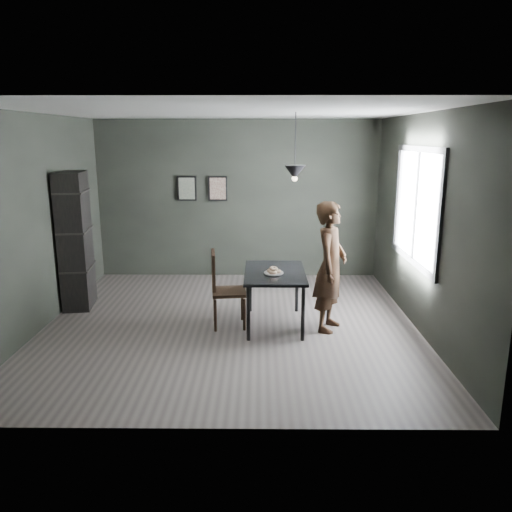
{
  "coord_description": "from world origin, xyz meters",
  "views": [
    {
      "loc": [
        0.41,
        -6.4,
        2.5
      ],
      "look_at": [
        0.35,
        0.05,
        0.95
      ],
      "focal_mm": 35.0,
      "sensor_mm": 36.0,
      "label": 1
    }
  ],
  "objects_px": {
    "wood_chair": "(222,284)",
    "shelf_unit": "(75,241)",
    "cafe_table": "(275,277)",
    "woman": "(330,267)",
    "pendant_lamp": "(295,172)",
    "white_plate": "(274,273)"
  },
  "relations": [
    {
      "from": "white_plate",
      "to": "woman",
      "type": "height_order",
      "value": "woman"
    },
    {
      "from": "cafe_table",
      "to": "pendant_lamp",
      "type": "distance_m",
      "value": 1.41
    },
    {
      "from": "cafe_table",
      "to": "woman",
      "type": "xyz_separation_m",
      "value": [
        0.72,
        -0.13,
        0.18
      ]
    },
    {
      "from": "wood_chair",
      "to": "shelf_unit",
      "type": "distance_m",
      "value": 2.4
    },
    {
      "from": "shelf_unit",
      "to": "woman",
      "type": "bearing_deg",
      "value": -21.78
    },
    {
      "from": "white_plate",
      "to": "pendant_lamp",
      "type": "xyz_separation_m",
      "value": [
        0.27,
        0.21,
        1.29
      ]
    },
    {
      "from": "white_plate",
      "to": "pendant_lamp",
      "type": "distance_m",
      "value": 1.34
    },
    {
      "from": "white_plate",
      "to": "wood_chair",
      "type": "bearing_deg",
      "value": 174.57
    },
    {
      "from": "pendant_lamp",
      "to": "white_plate",
      "type": "bearing_deg",
      "value": -141.53
    },
    {
      "from": "woman",
      "to": "shelf_unit",
      "type": "xyz_separation_m",
      "value": [
        -3.64,
        0.89,
        0.15
      ]
    },
    {
      "from": "woman",
      "to": "pendant_lamp",
      "type": "relative_size",
      "value": 1.97
    },
    {
      "from": "cafe_table",
      "to": "shelf_unit",
      "type": "distance_m",
      "value": 3.04
    },
    {
      "from": "shelf_unit",
      "to": "cafe_table",
      "type": "bearing_deg",
      "value": -22.55
    },
    {
      "from": "cafe_table",
      "to": "wood_chair",
      "type": "distance_m",
      "value": 0.71
    },
    {
      "from": "woman",
      "to": "shelf_unit",
      "type": "height_order",
      "value": "shelf_unit"
    },
    {
      "from": "white_plate",
      "to": "wood_chair",
      "type": "relative_size",
      "value": 0.22
    },
    {
      "from": "shelf_unit",
      "to": "pendant_lamp",
      "type": "relative_size",
      "value": 2.33
    },
    {
      "from": "wood_chair",
      "to": "pendant_lamp",
      "type": "distance_m",
      "value": 1.75
    },
    {
      "from": "cafe_table",
      "to": "shelf_unit",
      "type": "height_order",
      "value": "shelf_unit"
    },
    {
      "from": "shelf_unit",
      "to": "white_plate",
      "type": "bearing_deg",
      "value": -24.68
    },
    {
      "from": "cafe_table",
      "to": "white_plate",
      "type": "bearing_deg",
      "value": -98.65
    },
    {
      "from": "cafe_table",
      "to": "shelf_unit",
      "type": "relative_size",
      "value": 0.6
    }
  ]
}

